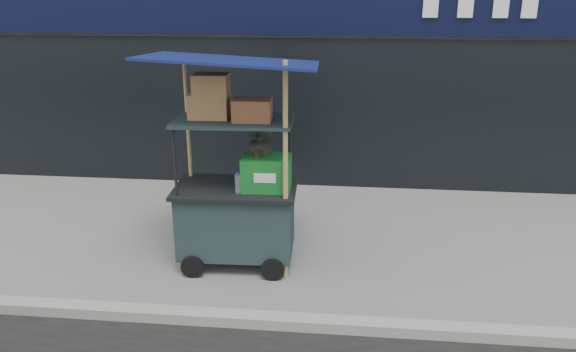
# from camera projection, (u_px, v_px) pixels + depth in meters

# --- Properties ---
(ground) EXTENTS (80.00, 80.00, 0.00)m
(ground) POSITION_uv_depth(u_px,v_px,m) (241.00, 313.00, 5.79)
(ground) COLOR slate
(ground) RESTS_ON ground
(curb) EXTENTS (80.00, 0.18, 0.12)m
(curb) POSITION_uv_depth(u_px,v_px,m) (237.00, 319.00, 5.58)
(curb) COLOR gray
(curb) RESTS_ON ground
(vendor_cart) EXTENTS (1.92, 1.38, 2.53)m
(vendor_cart) POSITION_uv_depth(u_px,v_px,m) (237.00, 194.00, 6.54)
(vendor_cart) COLOR #1B2B2F
(vendor_cart) RESTS_ON ground
(vendor_man) EXTENTS (0.52, 0.73, 1.89)m
(vendor_man) POSITION_uv_depth(u_px,v_px,m) (264.00, 187.00, 6.60)
(vendor_man) COLOR #25291E
(vendor_man) RESTS_ON ground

